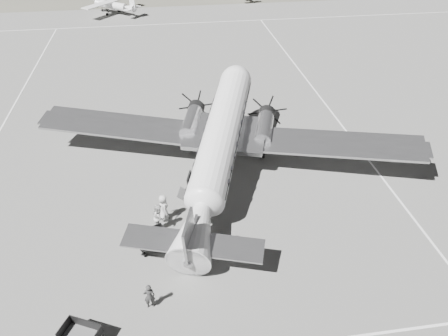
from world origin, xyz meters
TOP-DOWN VIEW (x-y plane):
  - ground at (0.00, 0.00)m, footprint 260.00×260.00m
  - taxi_line_right at (12.00, 0.00)m, footprint 0.15×80.00m
  - taxi_line_left at (-18.00, 10.00)m, footprint 0.15×60.00m
  - taxi_line_horizon at (0.00, 40.00)m, footprint 90.00×0.15m
  - dc3_airliner at (0.11, 0.22)m, footprint 34.32×28.57m
  - light_plane_left at (-10.25, 46.75)m, footprint 13.68×13.92m
  - baggage_cart_near at (-4.94, -6.33)m, footprint 2.34×2.06m
  - baggage_cart_far at (-8.36, -12.40)m, footprint 2.33×2.07m
  - ground_crew at (-5.10, -10.70)m, footprint 0.61×0.43m
  - ramp_agent at (-4.43, -4.79)m, footprint 0.79×0.99m
  - passenger at (-4.13, -3.88)m, footprint 0.79×1.04m

SIDE VIEW (x-z plane):
  - ground at x=0.00m, z-range 0.00..0.00m
  - taxi_line_right at x=12.00m, z-range 0.00..0.01m
  - taxi_line_left at x=-18.00m, z-range 0.00..0.01m
  - taxi_line_horizon at x=0.00m, z-range 0.00..0.01m
  - baggage_cart_far at x=-8.36m, z-range 0.00..1.09m
  - baggage_cart_near at x=-4.94m, z-range 0.00..1.10m
  - ground_crew at x=-5.10m, z-range 0.00..1.60m
  - passenger at x=-4.13m, z-range 0.00..1.92m
  - ramp_agent at x=-4.43m, z-range 0.00..1.95m
  - light_plane_left at x=-10.25m, z-range 0.00..2.24m
  - dc3_airliner at x=0.11m, z-range 0.00..5.60m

